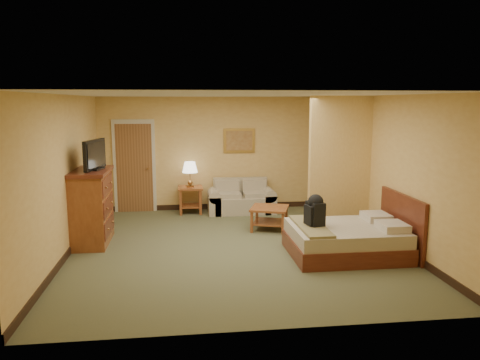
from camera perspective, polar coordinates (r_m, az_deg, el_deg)
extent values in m
plane|color=brown|center=(8.17, -0.65, -8.19)|extent=(6.00, 6.00, 0.00)
plane|color=white|center=(7.78, -0.68, 10.36)|extent=(6.00, 6.00, 0.00)
cube|color=#E0B25F|center=(10.83, -2.44, 3.22)|extent=(5.50, 0.02, 2.60)
cube|color=#E0B25F|center=(8.05, -20.52, 0.44)|extent=(0.02, 6.00, 2.60)
cube|color=#E0B25F|center=(8.62, 17.82, 1.16)|extent=(0.02, 6.00, 2.60)
cube|color=#E0B25F|center=(9.25, 12.04, 1.94)|extent=(1.20, 0.15, 2.60)
cube|color=beige|center=(10.85, -12.74, 1.68)|extent=(0.94, 0.06, 2.10)
cube|color=brown|center=(10.84, -12.74, 1.41)|extent=(0.80, 0.04, 2.00)
cylinder|color=#A4733C|center=(10.76, -11.18, 1.40)|extent=(0.04, 0.12, 0.04)
cube|color=black|center=(11.03, -2.39, -3.20)|extent=(5.50, 0.02, 0.12)
cube|color=tan|center=(10.59, 0.20, -3.02)|extent=(1.24, 0.67, 0.37)
cube|color=tan|center=(10.80, 0.01, -0.71)|extent=(1.24, 0.16, 0.39)
cube|color=tan|center=(10.53, -3.16, -2.98)|extent=(0.27, 0.67, 0.42)
cube|color=tan|center=(10.68, 3.51, -2.81)|extent=(0.27, 0.67, 0.42)
cube|color=brown|center=(10.56, -6.09, -0.95)|extent=(0.54, 0.54, 0.04)
cube|color=brown|center=(10.64, -6.05, -3.14)|extent=(0.46, 0.46, 0.03)
cube|color=brown|center=(10.40, -7.23, -2.82)|extent=(0.05, 0.05, 0.55)
cube|color=brown|center=(10.41, -4.84, -2.76)|extent=(0.05, 0.05, 0.55)
cube|color=brown|center=(10.83, -7.23, -2.33)|extent=(0.05, 0.05, 0.55)
cube|color=brown|center=(10.83, -4.93, -2.28)|extent=(0.05, 0.05, 0.55)
cylinder|color=#A4733C|center=(10.55, -6.09, -0.74)|extent=(0.17, 0.17, 0.04)
cylinder|color=#A4733C|center=(10.51, -6.11, 0.44)|extent=(0.02, 0.02, 0.29)
cone|color=white|center=(10.48, -6.13, 1.57)|extent=(0.34, 0.34, 0.24)
cube|color=brown|center=(9.18, 3.63, -3.44)|extent=(0.89, 0.89, 0.04)
cube|color=brown|center=(9.25, 3.61, -5.13)|extent=(0.76, 0.76, 0.03)
cube|color=brown|center=(8.90, 2.07, -5.30)|extent=(0.05, 0.05, 0.42)
cube|color=brown|center=(9.58, 5.05, -4.26)|extent=(0.05, 0.05, 0.42)
cube|color=#B78E3F|center=(10.83, -0.10, 4.83)|extent=(0.73, 0.03, 0.57)
cube|color=#93582D|center=(10.81, -0.09, 4.82)|extent=(0.61, 0.02, 0.44)
cube|color=brown|center=(8.65, -17.64, -3.34)|extent=(0.58, 1.15, 1.26)
cube|color=#531F13|center=(8.53, -17.86, 0.98)|extent=(0.65, 1.23, 0.06)
cube|color=black|center=(8.50, -17.22, 1.31)|extent=(0.29, 0.41, 0.03)
cube|color=black|center=(8.47, -17.30, 2.99)|extent=(0.24, 0.85, 0.51)
cube|color=#531F13|center=(7.93, 12.66, -7.95)|extent=(1.80, 1.44, 0.27)
cube|color=beige|center=(7.86, 12.73, -6.26)|extent=(1.75, 1.39, 0.22)
cube|color=#531F13|center=(8.20, 19.11, -5.05)|extent=(0.06, 1.53, 0.99)
cube|color=beige|center=(7.79, 18.08, -5.42)|extent=(0.41, 0.50, 0.13)
cube|color=beige|center=(8.34, 16.26, -4.35)|extent=(0.41, 0.50, 0.13)
cube|color=olive|center=(7.66, 8.62, -5.59)|extent=(0.41, 1.35, 0.05)
cube|color=black|center=(7.62, 9.16, -4.19)|extent=(0.27, 0.35, 0.42)
sphere|color=black|center=(7.58, 9.20, -2.66)|extent=(0.25, 0.25, 0.25)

